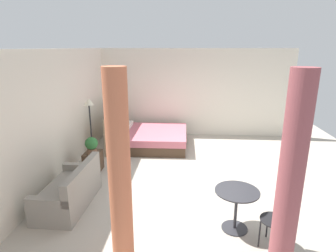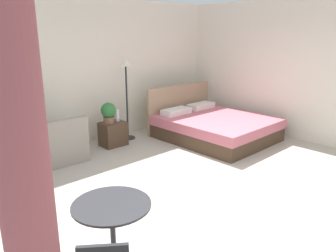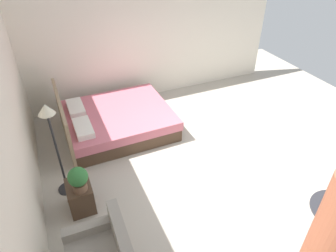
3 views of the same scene
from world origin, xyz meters
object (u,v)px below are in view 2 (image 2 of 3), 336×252
Objects in this scene: bed at (213,126)px; balcony_table at (113,225)px; couch at (39,151)px; nightstand at (113,134)px; potted_plant at (108,112)px; vase at (117,115)px; floor_lamp at (126,79)px.

balcony_table is (-3.91, -2.02, 0.23)m from bed.
nightstand is at bearing 2.57° from couch.
nightstand is 0.48m from potted_plant.
nightstand is (-1.86, 1.06, -0.02)m from bed.
floor_lamp is (0.37, 0.17, 0.68)m from vase.
bed is 2.07m from vase.
floor_lamp is (0.49, 0.18, 1.04)m from nightstand.
couch is 1.53m from nightstand.
bed reaches higher than balcony_table.
floor_lamp is at bearing 137.74° from bed.
potted_plant is 1.76× the size of vase.
balcony_table reaches higher than nightstand.
couch is at bearing 80.21° from balcony_table.
potted_plant is 0.24× the size of floor_lamp.
potted_plant is (1.43, 0.04, 0.43)m from couch.
nightstand is 2.07× the size of vase.
vase is at bearing 54.90° from balcony_table.
vase is (1.65, 0.07, 0.33)m from couch.
couch reaches higher than balcony_table.
floor_lamp reaches higher than vase.
balcony_table is (-1.95, -3.06, -0.21)m from potted_plant.
bed is at bearing -29.79° from nightstand.
potted_plant is (-1.96, 1.04, 0.44)m from bed.
nightstand is at bearing -160.48° from floor_lamp.
bed is 5.46× the size of potted_plant.
potted_plant is at bearing 1.66° from couch.
bed is 9.60× the size of vase.
couch is at bearing -177.43° from nightstand.
vase is at bearing 148.50° from bed.
nightstand is at bearing 15.23° from potted_plant.
couch is (-3.38, 0.99, 0.01)m from bed.
couch is 6.55× the size of vase.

